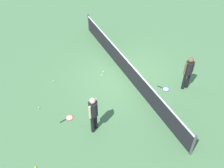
{
  "coord_description": "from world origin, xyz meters",
  "views": [
    {
      "loc": [
        8.57,
        -4.81,
        7.96
      ],
      "look_at": [
        1.23,
        -1.35,
        0.9
      ],
      "focal_mm": 40.87,
      "sensor_mm": 36.0,
      "label": 1
    }
  ],
  "objects": [
    {
      "name": "court_net",
      "position": [
        0.0,
        0.0,
        0.5
      ],
      "size": [
        10.09,
        0.09,
        1.07
      ],
      "color": "#4C4C51",
      "rests_on": "ground_plane"
    },
    {
      "name": "tennis_ball_stray_left",
      "position": [
        -0.47,
        -1.09,
        0.03
      ],
      "size": [
        0.07,
        0.07,
        0.07
      ],
      "primitive_type": "sphere",
      "color": "#C6E033",
      "rests_on": "ground_plane"
    },
    {
      "name": "tennis_ball_midcourt",
      "position": [
        -1.05,
        -3.35,
        0.03
      ],
      "size": [
        0.07,
        0.07,
        0.07
      ],
      "primitive_type": "sphere",
      "color": "#C6E033",
      "rests_on": "ground_plane"
    },
    {
      "name": "player_near_side",
      "position": [
        2.47,
        -2.69,
        1.01
      ],
      "size": [
        0.48,
        0.48,
        1.7
      ],
      "color": "black",
      "rests_on": "ground_plane"
    },
    {
      "name": "ground_plane",
      "position": [
        0.0,
        0.0,
        0.0
      ],
      "size": [
        40.0,
        40.0,
        0.0
      ],
      "primitive_type": "plane",
      "color": "#4C7A4C"
    },
    {
      "name": "tennis_ball_by_net",
      "position": [
        3.16,
        -5.17,
        0.03
      ],
      "size": [
        0.07,
        0.07,
        0.07
      ],
      "primitive_type": "sphere",
      "color": "#C6E033",
      "rests_on": "ground_plane"
    },
    {
      "name": "tennis_ball_near_player",
      "position": [
        0.38,
        -4.41,
        0.03
      ],
      "size": [
        0.07,
        0.07,
        0.07
      ],
      "primitive_type": "sphere",
      "color": "#C6E033",
      "rests_on": "ground_plane"
    },
    {
      "name": "tennis_racket_far_player",
      "position": [
        1.68,
        1.18,
        0.01
      ],
      "size": [
        0.58,
        0.46,
        0.03
      ],
      "color": "blue",
      "rests_on": "ground_plane"
    },
    {
      "name": "player_far_side",
      "position": [
        1.98,
        2.04,
        1.01
      ],
      "size": [
        0.35,
        0.52,
        1.7
      ],
      "color": "black",
      "rests_on": "ground_plane"
    },
    {
      "name": "tennis_ball_baseline",
      "position": [
        -0.71,
        -0.91,
        0.03
      ],
      "size": [
        0.07,
        0.07,
        0.07
      ],
      "primitive_type": "sphere",
      "color": "#C6E033",
      "rests_on": "ground_plane"
    },
    {
      "name": "tennis_racket_near_player",
      "position": [
        1.48,
        -3.44,
        0.01
      ],
      "size": [
        0.37,
        0.61,
        0.03
      ],
      "color": "red",
      "rests_on": "ground_plane"
    }
  ]
}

